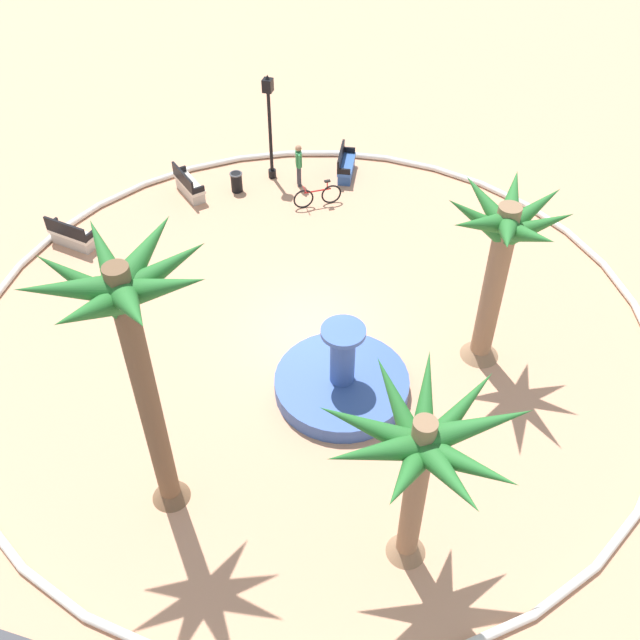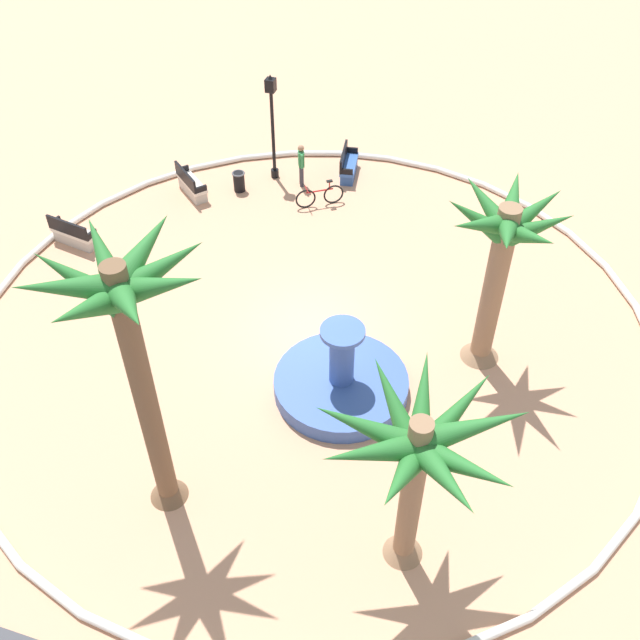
{
  "view_description": "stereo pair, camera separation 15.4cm",
  "coord_description": "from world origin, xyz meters",
  "px_view_note": "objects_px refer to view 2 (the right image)",
  "views": [
    {
      "loc": [
        -4.54,
        14.27,
        14.45
      ],
      "look_at": [
        -0.43,
        0.6,
        1.0
      ],
      "focal_mm": 40.94,
      "sensor_mm": 36.0,
      "label": 1
    },
    {
      "loc": [
        -4.68,
        14.23,
        14.45
      ],
      "look_at": [
        -0.43,
        0.6,
        1.0
      ],
      "focal_mm": 40.94,
      "sensor_mm": 36.0,
      "label": 2
    }
  ],
  "objects_px": {
    "trash_bin": "(239,181)",
    "bicycle_red_frame": "(320,196)",
    "palm_tree_near_fountain": "(502,250)",
    "bench_east": "(192,186)",
    "bench_west": "(348,167)",
    "fountain": "(341,382)",
    "person_cyclist_helmet": "(301,163)",
    "lamppost": "(272,119)",
    "palm_tree_mid_plaza": "(419,453)",
    "palm_tree_by_curb": "(128,328)",
    "bench_north": "(74,235)"
  },
  "relations": [
    {
      "from": "trash_bin",
      "to": "bicycle_red_frame",
      "type": "bearing_deg",
      "value": 179.13
    },
    {
      "from": "palm_tree_near_fountain",
      "to": "bench_east",
      "type": "height_order",
      "value": "palm_tree_near_fountain"
    },
    {
      "from": "bench_east",
      "to": "palm_tree_near_fountain",
      "type": "bearing_deg",
      "value": 155.47
    },
    {
      "from": "palm_tree_near_fountain",
      "to": "bench_west",
      "type": "xyz_separation_m",
      "value": [
        5.93,
        -7.79,
        -3.33
      ]
    },
    {
      "from": "trash_bin",
      "to": "bench_east",
      "type": "bearing_deg",
      "value": 25.67
    },
    {
      "from": "fountain",
      "to": "bicycle_red_frame",
      "type": "bearing_deg",
      "value": -68.95
    },
    {
      "from": "palm_tree_near_fountain",
      "to": "person_cyclist_helmet",
      "type": "height_order",
      "value": "palm_tree_near_fountain"
    },
    {
      "from": "fountain",
      "to": "person_cyclist_helmet",
      "type": "distance_m",
      "value": 9.9
    },
    {
      "from": "trash_bin",
      "to": "bicycle_red_frame",
      "type": "height_order",
      "value": "bicycle_red_frame"
    },
    {
      "from": "person_cyclist_helmet",
      "to": "palm_tree_near_fountain",
      "type": "bearing_deg",
      "value": 137.78
    },
    {
      "from": "fountain",
      "to": "bicycle_red_frame",
      "type": "relative_size",
      "value": 2.39
    },
    {
      "from": "bench_west",
      "to": "lamppost",
      "type": "distance_m",
      "value": 3.3
    },
    {
      "from": "palm_tree_mid_plaza",
      "to": "bicycle_red_frame",
      "type": "bearing_deg",
      "value": -64.84
    },
    {
      "from": "palm_tree_mid_plaza",
      "to": "palm_tree_by_curb",
      "type": "bearing_deg",
      "value": 1.8
    },
    {
      "from": "palm_tree_near_fountain",
      "to": "bench_north",
      "type": "bearing_deg",
      "value": -5.04
    },
    {
      "from": "lamppost",
      "to": "person_cyclist_helmet",
      "type": "relative_size",
      "value": 2.45
    },
    {
      "from": "bench_west",
      "to": "person_cyclist_helmet",
      "type": "distance_m",
      "value": 1.88
    },
    {
      "from": "fountain",
      "to": "bench_north",
      "type": "bearing_deg",
      "value": -19.35
    },
    {
      "from": "trash_bin",
      "to": "bench_west",
      "type": "bearing_deg",
      "value": -148.27
    },
    {
      "from": "fountain",
      "to": "palm_tree_mid_plaza",
      "type": "distance_m",
      "value": 5.83
    },
    {
      "from": "palm_tree_near_fountain",
      "to": "bench_east",
      "type": "distance_m",
      "value": 12.38
    },
    {
      "from": "palm_tree_near_fountain",
      "to": "trash_bin",
      "type": "distance_m",
      "value": 11.42
    },
    {
      "from": "lamppost",
      "to": "bicycle_red_frame",
      "type": "relative_size",
      "value": 2.66
    },
    {
      "from": "fountain",
      "to": "lamppost",
      "type": "height_order",
      "value": "lamppost"
    },
    {
      "from": "palm_tree_near_fountain",
      "to": "bench_west",
      "type": "distance_m",
      "value": 10.34
    },
    {
      "from": "bench_north",
      "to": "palm_tree_mid_plaza",
      "type": "bearing_deg",
      "value": 148.92
    },
    {
      "from": "bench_west",
      "to": "palm_tree_mid_plaza",
      "type": "bearing_deg",
      "value": 110.27
    },
    {
      "from": "palm_tree_near_fountain",
      "to": "person_cyclist_helmet",
      "type": "relative_size",
      "value": 3.24
    },
    {
      "from": "fountain",
      "to": "bench_west",
      "type": "bearing_deg",
      "value": -75.3
    },
    {
      "from": "bench_north",
      "to": "palm_tree_near_fountain",
      "type": "bearing_deg",
      "value": 174.96
    },
    {
      "from": "bench_north",
      "to": "trash_bin",
      "type": "relative_size",
      "value": 2.28
    },
    {
      "from": "palm_tree_by_curb",
      "to": "bench_east",
      "type": "distance_m",
      "value": 13.41
    },
    {
      "from": "fountain",
      "to": "palm_tree_near_fountain",
      "type": "height_order",
      "value": "palm_tree_near_fountain"
    },
    {
      "from": "palm_tree_by_curb",
      "to": "palm_tree_mid_plaza",
      "type": "height_order",
      "value": "palm_tree_by_curb"
    },
    {
      "from": "palm_tree_mid_plaza",
      "to": "person_cyclist_helmet",
      "type": "height_order",
      "value": "palm_tree_mid_plaza"
    },
    {
      "from": "palm_tree_by_curb",
      "to": "trash_bin",
      "type": "bearing_deg",
      "value": -75.39
    },
    {
      "from": "bench_east",
      "to": "person_cyclist_helmet",
      "type": "bearing_deg",
      "value": -153.83
    },
    {
      "from": "bench_north",
      "to": "fountain",
      "type": "bearing_deg",
      "value": 160.65
    },
    {
      "from": "bicycle_red_frame",
      "to": "bench_west",
      "type": "bearing_deg",
      "value": -100.73
    },
    {
      "from": "palm_tree_near_fountain",
      "to": "bench_east",
      "type": "xyz_separation_m",
      "value": [
        10.85,
        -4.95,
        -3.33
      ]
    },
    {
      "from": "bench_east",
      "to": "bench_north",
      "type": "xyz_separation_m",
      "value": [
        2.4,
        3.78,
        0.0
      ]
    },
    {
      "from": "fountain",
      "to": "palm_tree_mid_plaza",
      "type": "xyz_separation_m",
      "value": [
        -2.58,
        4.07,
        3.27
      ]
    },
    {
      "from": "palm_tree_mid_plaza",
      "to": "lamppost",
      "type": "xyz_separation_m",
      "value": [
        7.76,
        -13.29,
        -1.3
      ]
    },
    {
      "from": "palm_tree_near_fountain",
      "to": "palm_tree_by_curb",
      "type": "height_order",
      "value": "palm_tree_by_curb"
    },
    {
      "from": "fountain",
      "to": "palm_tree_near_fountain",
      "type": "bearing_deg",
      "value": -144.56
    },
    {
      "from": "palm_tree_by_curb",
      "to": "person_cyclist_helmet",
      "type": "xyz_separation_m",
      "value": [
        1.2,
        -13.24,
        -4.46
      ]
    },
    {
      "from": "bench_west",
      "to": "bicycle_red_frame",
      "type": "bearing_deg",
      "value": 79.27
    },
    {
      "from": "fountain",
      "to": "lamppost",
      "type": "bearing_deg",
      "value": -60.71
    },
    {
      "from": "palm_tree_near_fountain",
      "to": "lamppost",
      "type": "bearing_deg",
      "value": -39.2
    },
    {
      "from": "lamppost",
      "to": "trash_bin",
      "type": "relative_size",
      "value": 5.34
    }
  ]
}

